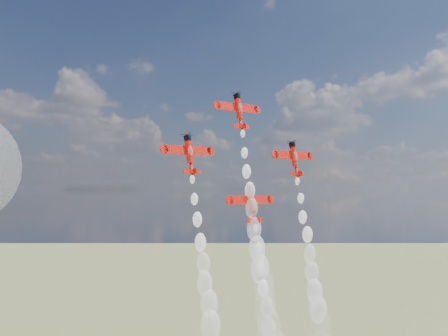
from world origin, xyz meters
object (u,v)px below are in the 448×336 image
object	(u,v)px
plane_left	(189,154)
plane_right	(294,158)
plane_slot	(252,203)
plane_lead	(239,110)

from	to	relation	value
plane_left	plane_right	distance (m)	30.38
plane_right	plane_left	bearing A→B (deg)	180.00
plane_left	plane_slot	world-z (taller)	plane_left
plane_right	plane_slot	distance (m)	18.54
plane_left	plane_right	bearing A→B (deg)	0.00
plane_lead	plane_left	xyz separation A→B (m)	(-15.19, -2.22, -10.40)
plane_right	plane_slot	bearing A→B (deg)	-171.67
plane_lead	plane_right	xyz separation A→B (m)	(15.19, -2.22, -10.40)
plane_lead	plane_right	world-z (taller)	plane_lead
plane_lead	plane_left	bearing A→B (deg)	-171.67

